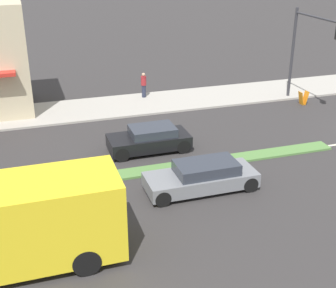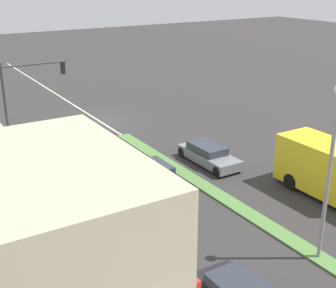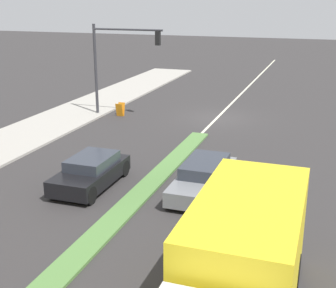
{
  "view_description": "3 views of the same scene",
  "coord_description": "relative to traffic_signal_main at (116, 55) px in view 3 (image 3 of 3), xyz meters",
  "views": [
    {
      "loc": [
        -17.94,
        18.07,
        9.52
      ],
      "look_at": [
        -0.06,
        12.34,
        1.26
      ],
      "focal_mm": 50.0,
      "sensor_mm": 36.0,
      "label": 1
    },
    {
      "loc": [
        14.17,
        33.29,
        11.3
      ],
      "look_at": [
        -0.12,
        10.11,
        1.26
      ],
      "focal_mm": 50.0,
      "sensor_mm": 36.0,
      "label": 2
    },
    {
      "loc": [
        -6.45,
        28.07,
        7.29
      ],
      "look_at": [
        -0.0,
        9.48,
        1.09
      ],
      "focal_mm": 50.0,
      "sensor_mm": 36.0,
      "label": 3
    }
  ],
  "objects": [
    {
      "name": "suv_black",
      "position": [
        -3.92,
        10.91,
        -3.3
      ],
      "size": [
        1.78,
        3.91,
        1.23
      ],
      "color": "black",
      "rests_on": "ground"
    },
    {
      "name": "warning_aframe_sign",
      "position": [
        -0.14,
        -0.1,
        -3.47
      ],
      "size": [
        0.45,
        0.53,
        0.84
      ],
      "color": "orange",
      "rests_on": "ground"
    },
    {
      "name": "delivery_truck",
      "position": [
        -11.12,
        17.4,
        -2.43
      ],
      "size": [
        2.44,
        7.5,
        2.87
      ],
      "color": "silver",
      "rests_on": "ground"
    },
    {
      "name": "ground_plane",
      "position": [
        -6.12,
        16.36,
        -3.9
      ],
      "size": [
        160.0,
        160.0,
        0.0
      ],
      "primitive_type": "plane",
      "color": "#333030"
    },
    {
      "name": "lane_marking_center",
      "position": [
        -6.12,
        -1.64,
        -3.9
      ],
      "size": [
        0.16,
        60.0,
        0.01
      ],
      "primitive_type": "cube",
      "color": "beige",
      "rests_on": "ground"
    },
    {
      "name": "traffic_signal_main",
      "position": [
        0.0,
        0.0,
        0.0
      ],
      "size": [
        4.59,
        0.34,
        5.6
      ],
      "color": "#333338",
      "rests_on": "sidewalk_right"
    },
    {
      "name": "suv_grey",
      "position": [
        -8.32,
        9.91,
        -3.31
      ],
      "size": [
        1.75,
        4.58,
        1.21
      ],
      "color": "slate",
      "rests_on": "ground"
    }
  ]
}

